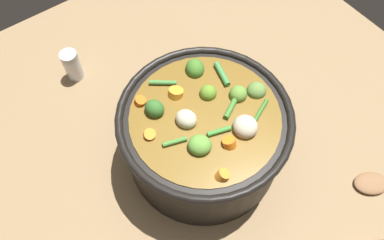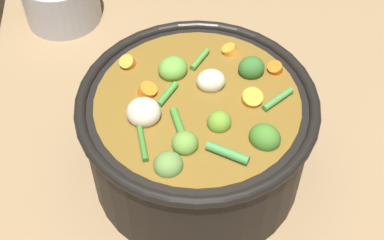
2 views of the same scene
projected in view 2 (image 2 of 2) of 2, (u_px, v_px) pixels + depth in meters
name	position (u px, v px, depth m)	size (l,w,h in m)	color
ground_plane	(197.00, 169.00, 0.78)	(1.10, 1.10, 0.00)	#8C704C
cooking_pot	(197.00, 134.00, 0.72)	(0.30, 0.30, 0.17)	black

